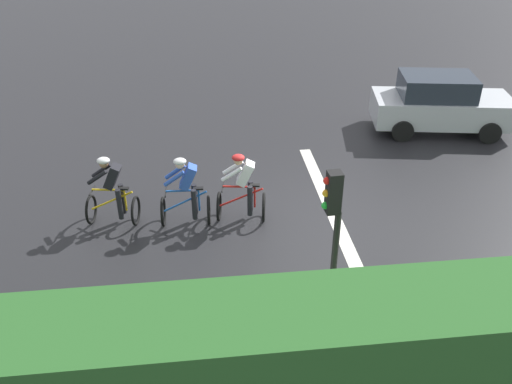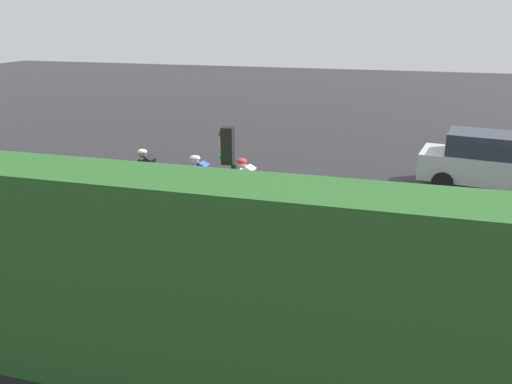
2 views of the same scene
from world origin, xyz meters
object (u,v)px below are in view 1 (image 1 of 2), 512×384
Objects in this scene: cyclist_lead at (112,193)px; pedestrian_railing_kerbside at (137,342)px; car_silver at (440,104)px; cyclist_mid at (243,189)px; traffic_light_near_crossing at (332,239)px; cyclist_second at (186,193)px.

cyclist_lead is 0.47× the size of pedestrian_railing_kerbside.
cyclist_lead is 0.38× the size of car_silver.
cyclist_lead is at bearing 86.27° from cyclist_mid.
traffic_light_near_crossing reaches higher than cyclist_mid.
car_silver is 12.13m from pedestrian_railing_kerbside.
traffic_light_near_crossing reaches higher than car_silver.
cyclist_second and cyclist_mid have the same top height.
cyclist_lead is 10.20m from car_silver.
cyclist_lead is at bearing 82.44° from cyclist_second.
cyclist_second is at bearing 91.29° from cyclist_mid.
car_silver is (4.38, -7.69, 0.08)m from cyclist_second.
cyclist_lead reaches higher than pedestrian_railing_kerbside.
cyclist_lead and cyclist_second have the same top height.
pedestrian_railing_kerbside is at bearing 170.20° from cyclist_second.
cyclist_lead is 1.64m from cyclist_second.
cyclist_lead is at bearing 10.96° from pedestrian_railing_kerbside.
pedestrian_railing_kerbside is at bearing 155.34° from cyclist_mid.
car_silver is 10.11m from traffic_light_near_crossing.
traffic_light_near_crossing reaches higher than pedestrian_railing_kerbside.
car_silver reaches higher than cyclist_lead.
car_silver is at bearing -55.93° from cyclist_mid.
cyclist_mid is (-0.19, -2.88, 0.00)m from cyclist_lead.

